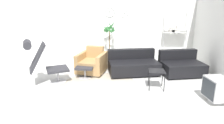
{
  "coord_description": "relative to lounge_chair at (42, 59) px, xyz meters",
  "views": [
    {
      "loc": [
        0.67,
        -5.09,
        2.06
      ],
      "look_at": [
        0.14,
        0.07,
        0.55
      ],
      "focal_mm": 32.0,
      "sensor_mm": 36.0,
      "label": 1
    }
  ],
  "objects": [
    {
      "name": "ground_plane",
      "position": [
        1.65,
        0.31,
        -0.68
      ],
      "size": [
        12.0,
        12.0,
        0.0
      ],
      "primitive_type": "plane",
      "color": "silver"
    },
    {
      "name": "side_table",
      "position": [
        2.95,
        -0.01,
        -0.27
      ],
      "size": [
        0.39,
        0.39,
        0.48
      ],
      "color": "black",
      "rests_on": "ground_plane"
    },
    {
      "name": "round_rug",
      "position": [
        1.49,
        -0.02,
        -0.68
      ],
      "size": [
        2.1,
        2.1,
        0.01
      ],
      "color": "#BCB29E",
      "rests_on": "ground_plane"
    },
    {
      "name": "wall_back",
      "position": [
        1.65,
        3.42,
        0.72
      ],
      "size": [
        12.0,
        0.09,
        2.8
      ],
      "color": "silver",
      "rests_on": "ground_plane"
    },
    {
      "name": "armchair_red",
      "position": [
        1.1,
        1.04,
        -0.39
      ],
      "size": [
        0.92,
        0.98,
        0.78
      ],
      "rotation": [
        0.0,
        0.0,
        2.99
      ],
      "color": "silver",
      "rests_on": "ground_plane"
    },
    {
      "name": "potted_plant",
      "position": [
        1.43,
        2.91,
        0.04
      ],
      "size": [
        0.57,
        0.6,
        1.47
      ],
      "color": "#333338",
      "rests_on": "ground_plane"
    },
    {
      "name": "shelf_unit",
      "position": [
        3.97,
        3.1,
        0.43
      ],
      "size": [
        0.91,
        0.28,
        1.95
      ],
      "color": "#BCBCC1",
      "rests_on": "ground_plane"
    },
    {
      "name": "couch_low",
      "position": [
        2.37,
        1.1,
        -0.43
      ],
      "size": [
        1.65,
        1.21,
        0.71
      ],
      "rotation": [
        0.0,
        0.0,
        3.38
      ],
      "color": "black",
      "rests_on": "ground_plane"
    },
    {
      "name": "crt_television",
      "position": [
        4.16,
        -0.62,
        -0.39
      ],
      "size": [
        0.52,
        0.59,
        0.55
      ],
      "rotation": [
        0.0,
        0.0,
        1.78
      ],
      "color": "#B7B7B7",
      "rests_on": "ground_plane"
    },
    {
      "name": "couch_second",
      "position": [
        3.81,
        1.15,
        -0.43
      ],
      "size": [
        1.36,
        1.14,
        0.71
      ],
      "rotation": [
        0.0,
        0.0,
        3.38
      ],
      "color": "black",
      "rests_on": "ground_plane"
    },
    {
      "name": "ottoman",
      "position": [
        0.99,
        0.54,
        -0.42
      ],
      "size": [
        0.5,
        0.42,
        0.35
      ],
      "color": "#BCBCC1",
      "rests_on": "ground_plane"
    },
    {
      "name": "lounge_chair",
      "position": [
        0.0,
        0.0,
        0.0
      ],
      "size": [
        1.18,
        0.97,
        1.19
      ],
      "rotation": [
        0.0,
        0.0,
        -1.07
      ],
      "color": "#BCBCC1",
      "rests_on": "ground_plane"
    }
  ]
}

